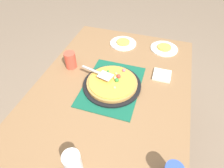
# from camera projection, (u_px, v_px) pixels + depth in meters

# --- Properties ---
(ground_plane) EXTENTS (8.00, 8.00, 0.00)m
(ground_plane) POSITION_uv_depth(u_px,v_px,m) (112.00, 142.00, 1.77)
(ground_plane) COLOR #84705B
(dining_table) EXTENTS (1.40, 1.00, 0.75)m
(dining_table) POSITION_uv_depth(u_px,v_px,m) (112.00, 97.00, 1.32)
(dining_table) COLOR olive
(dining_table) RESTS_ON ground_plane
(placemat) EXTENTS (0.48, 0.36, 0.01)m
(placemat) POSITION_uv_depth(u_px,v_px,m) (112.00, 86.00, 1.24)
(placemat) COLOR #145B42
(placemat) RESTS_ON dining_table
(pizza_pan) EXTENTS (0.38, 0.38, 0.01)m
(pizza_pan) POSITION_uv_depth(u_px,v_px,m) (112.00, 85.00, 1.23)
(pizza_pan) COLOR black
(pizza_pan) RESTS_ON placemat
(pizza) EXTENTS (0.33, 0.33, 0.05)m
(pizza) POSITION_uv_depth(u_px,v_px,m) (112.00, 82.00, 1.22)
(pizza) COLOR #B78442
(pizza) RESTS_ON pizza_pan
(plate_near_left) EXTENTS (0.22, 0.22, 0.01)m
(plate_near_left) POSITION_uv_depth(u_px,v_px,m) (123.00, 43.00, 1.59)
(plate_near_left) COLOR white
(plate_near_left) RESTS_ON dining_table
(plate_far_right) EXTENTS (0.22, 0.22, 0.01)m
(plate_far_right) POSITION_uv_depth(u_px,v_px,m) (164.00, 49.00, 1.54)
(plate_far_right) COLOR white
(plate_far_right) RESTS_ON dining_table
(served_slice_left) EXTENTS (0.11, 0.11, 0.02)m
(served_slice_left) POSITION_uv_depth(u_px,v_px,m) (123.00, 42.00, 1.58)
(served_slice_left) COLOR #EAB747
(served_slice_left) RESTS_ON plate_near_left
(served_slice_right) EXTENTS (0.11, 0.11, 0.02)m
(served_slice_right) POSITION_uv_depth(u_px,v_px,m) (164.00, 47.00, 1.53)
(served_slice_right) COLOR #EAB747
(served_slice_right) RESTS_ON plate_far_right
(cup_near) EXTENTS (0.08, 0.08, 0.12)m
(cup_near) POSITION_uv_depth(u_px,v_px,m) (70.00, 60.00, 1.34)
(cup_near) COLOR #E04C38
(cup_near) RESTS_ON dining_table
(cup_far) EXTENTS (0.08, 0.08, 0.12)m
(cup_far) POSITION_uv_depth(u_px,v_px,m) (73.00, 162.00, 0.83)
(cup_far) COLOR white
(cup_far) RESTS_ON dining_table
(pizza_server) EXTENTS (0.10, 0.23, 0.01)m
(pizza_server) POSITION_uv_depth(u_px,v_px,m) (99.00, 73.00, 1.23)
(pizza_server) COLOR silver
(pizza_server) RESTS_ON pizza
(napkin_stack) EXTENTS (0.12, 0.12, 0.02)m
(napkin_stack) POSITION_uv_depth(u_px,v_px,m) (162.00, 75.00, 1.31)
(napkin_stack) COLOR white
(napkin_stack) RESTS_ON dining_table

